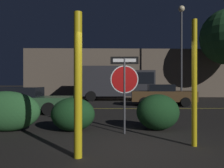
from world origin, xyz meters
The scene contains 13 objects.
ground_plane centered at (0.00, 0.00, 0.00)m, with size 260.00×260.00×0.00m, color black.
road_center_stripe centered at (0.00, 7.85, 0.00)m, with size 32.81×0.12×0.01m, color gold.
stop_sign centered at (-0.15, 1.50, 1.59)m, with size 0.82×0.07×2.27m.
yellow_pole_left centered at (-1.24, -0.54, 1.46)m, with size 0.17×0.17×2.91m, color yellow.
yellow_pole_right centered at (1.40, 0.21, 1.50)m, with size 0.12×0.12×3.00m, color yellow.
hedge_bush_0 centered at (-3.80, 1.90, 0.62)m, with size 2.11×0.85×1.24m, color #2D6633.
hedge_bush_1 centered at (-1.73, 1.92, 0.52)m, with size 1.36×1.06×1.04m, color #19421E.
hedge_bush_2 centered at (0.95, 2.02, 0.57)m, with size 1.36×1.12×1.14m, color #19421E.
passing_car_1 centered at (-4.87, 6.14, 0.66)m, with size 4.75×2.01×1.29m.
passing_car_2 centered at (3.00, 9.57, 0.71)m, with size 4.33×2.12×1.40m.
delivery_truck centered at (0.09, 14.11, 1.61)m, with size 6.67×2.55×2.92m.
street_lamp centered at (5.85, 14.19, 5.77)m, with size 0.55×0.55×8.32m.
building_backdrop centered at (2.89, 19.75, 2.56)m, with size 24.63×3.67×5.12m, color #6B5B4C.
Camera 1 is at (-0.65, -4.90, 1.49)m, focal length 35.00 mm.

